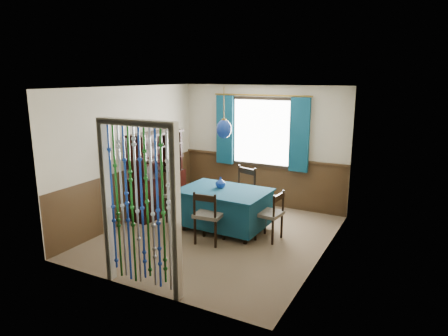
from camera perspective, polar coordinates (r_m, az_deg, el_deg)
The scene contains 22 objects.
floor at distance 6.94m, azimuth -1.16°, elevation -9.66°, with size 4.00×4.00×0.00m, color brown.
ceiling at distance 6.40m, azimuth -1.27°, elevation 11.45°, with size 4.00×4.00×0.00m, color silver.
wall_back at distance 8.33m, azimuth 5.47°, elevation 3.12°, with size 3.60×3.60×0.00m, color #C1B79E.
wall_front at distance 4.96m, azimuth -12.49°, elevation -4.00°, with size 3.60×3.60×0.00m, color #C1B79E.
wall_left at distance 7.58m, azimuth -13.22°, elevation 1.84°, with size 4.00×4.00×0.00m, color #C1B79E.
wall_right at distance 5.92m, azimuth 14.22°, elevation -1.32°, with size 4.00×4.00×0.00m, color #C1B79E.
wainscot_back at distance 8.48m, azimuth 5.32°, elevation -1.89°, with size 3.60×3.60×0.00m, color #3F2B18.
wainscot_front at distance 5.24m, azimuth -11.98°, elevation -11.83°, with size 3.60×3.60×0.00m, color #3F2B18.
wainscot_left at distance 7.74m, azimuth -12.85°, elevation -3.62°, with size 4.00×4.00×0.00m, color #3F2B18.
wainscot_right at distance 6.15m, azimuth 13.69°, elevation -8.09°, with size 4.00×4.00×0.00m, color #3F2B18.
window at distance 8.24m, azimuth 5.38°, elevation 5.12°, with size 1.32×0.12×1.42m, color black.
doorway at distance 5.06m, azimuth -11.95°, elevation -6.00°, with size 1.16×0.12×2.18m, color silver, non-canonical shape.
dining_table at distance 7.06m, azimuth -0.01°, elevation -5.53°, with size 1.56×1.10×0.73m.
chair_near at distance 6.51m, azimuth -2.22°, elevation -6.77°, with size 0.48×0.46×0.89m.
chair_far at distance 7.66m, azimuth 2.43°, elevation -3.35°, with size 0.60×0.58×0.98m.
chair_left at distance 7.54m, azimuth -6.48°, elevation -3.74°, with size 0.51×0.53×0.96m.
chair_right at distance 6.68m, azimuth 6.68°, elevation -6.55°, with size 0.44×0.45×0.84m.
sideboard at distance 7.93m, azimuth -9.49°, elevation -2.52°, with size 0.54×1.28×1.63m.
pendant_lamp at distance 6.75m, azimuth -0.01°, elevation 5.60°, with size 0.26×0.26×0.86m.
vase_table at distance 7.09m, azimuth -0.49°, elevation -2.14°, with size 0.17×0.17×0.17m, color navy.
bowl_shelf at distance 7.52m, azimuth -10.75°, elevation 1.02°, with size 0.20×0.20×0.05m, color beige.
vase_sideboard at distance 8.05m, azimuth -7.93°, elevation 0.25°, with size 0.18×0.18×0.19m, color beige.
Camera 1 is at (3.10, -5.60, 2.68)m, focal length 32.00 mm.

